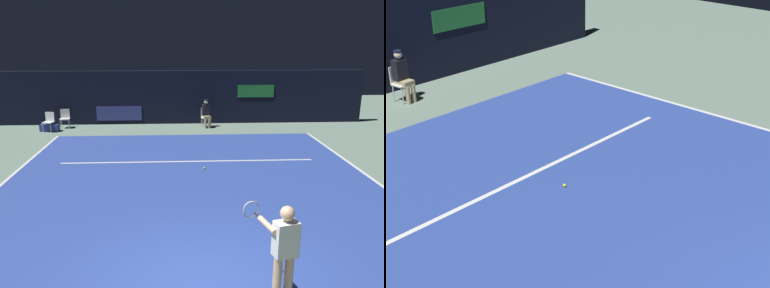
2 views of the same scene
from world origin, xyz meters
TOP-DOWN VIEW (x-y plane):
  - ground_plane at (0.00, 4.83)m, footprint 34.87×34.87m
  - court_surface at (0.00, 4.83)m, footprint 11.11×11.66m
  - line_sideline_left at (5.50, 4.83)m, footprint 0.10×11.66m
  - line_service at (0.00, 6.87)m, footprint 8.66×0.10m
  - line_judge_on_chair at (1.08, 12.18)m, footprint 0.49×0.57m
  - tennis_ball at (0.50, 6.05)m, footprint 0.07×0.07m

SIDE VIEW (x-z plane):
  - ground_plane at x=0.00m, z-range 0.00..0.00m
  - court_surface at x=0.00m, z-range 0.00..0.01m
  - line_sideline_left at x=5.50m, z-range 0.01..0.02m
  - line_service at x=0.00m, z-range 0.01..0.02m
  - tennis_ball at x=0.50m, z-range 0.01..0.08m
  - line_judge_on_chair at x=1.08m, z-range 0.03..1.35m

